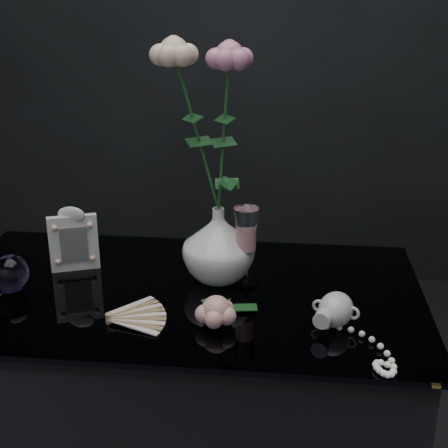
# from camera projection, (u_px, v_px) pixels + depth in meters

# --- Properties ---
(table) EXTENTS (1.05, 0.58, 0.76)m
(table) POSITION_uv_depth(u_px,v_px,m) (184.00, 431.00, 1.50)
(table) COLOR black
(table) RESTS_ON ground
(vase) EXTENTS (0.16, 0.16, 0.17)m
(vase) POSITION_uv_depth(u_px,v_px,m) (218.00, 244.00, 1.38)
(vase) COLOR white
(vase) RESTS_ON table
(wine_glass) EXTENTS (0.07, 0.07, 0.18)m
(wine_glass) POSITION_uv_depth(u_px,v_px,m) (246.00, 247.00, 1.35)
(wine_glass) COLOR white
(wine_glass) RESTS_ON table
(picture_frame) EXTENTS (0.14, 0.12, 0.16)m
(picture_frame) POSITION_uv_depth(u_px,v_px,m) (73.00, 239.00, 1.43)
(picture_frame) COLOR silver
(picture_frame) RESTS_ON table
(paperweight) EXTENTS (0.10, 0.10, 0.08)m
(paperweight) POSITION_uv_depth(u_px,v_px,m) (10.00, 273.00, 1.35)
(paperweight) COLOR #896EB2
(paperweight) RESTS_ON table
(paper_fan) EXTENTS (0.24, 0.20, 0.02)m
(paper_fan) POSITION_uv_depth(u_px,v_px,m) (109.00, 318.00, 1.22)
(paper_fan) COLOR beige
(paper_fan) RESTS_ON table
(loose_rose) EXTENTS (0.19, 0.22, 0.06)m
(loose_rose) POSITION_uv_depth(u_px,v_px,m) (216.00, 311.00, 1.21)
(loose_rose) COLOR #E5A094
(loose_rose) RESTS_ON table
(pearl_jar) EXTENTS (0.30, 0.30, 0.07)m
(pearl_jar) POSITION_uv_depth(u_px,v_px,m) (336.00, 308.00, 1.21)
(pearl_jar) COLOR silver
(pearl_jar) RESTS_ON table
(roses) EXTENTS (0.18, 0.13, 0.41)m
(roses) POSITION_uv_depth(u_px,v_px,m) (207.00, 116.00, 1.28)
(roses) COLOR beige
(roses) RESTS_ON vase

